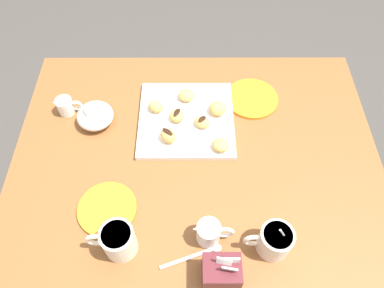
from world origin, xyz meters
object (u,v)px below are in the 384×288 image
Objects in this scene: sugar_caddy at (222,272)px; beignet_3 at (202,122)px; beignet_4 at (168,136)px; beignet_2 at (218,108)px; pastry_plate_square at (186,119)px; ice_cream_bowl at (95,115)px; beignet_5 at (221,145)px; saucer_orange_right at (252,98)px; beignet_6 at (177,116)px; coffee_mug_cream_right at (118,240)px; dining_table at (196,179)px; saucer_orange_left at (107,209)px; chocolate_sauce_pitcher at (65,105)px; cream_pitcher_white at (209,232)px; beignet_0 at (187,95)px; beignet_1 at (156,106)px; coffee_mug_cream_left at (274,240)px.

beignet_3 is (0.04, -0.45, -0.01)m from sugar_caddy.
beignet_2 is at bearing -145.08° from beignet_4.
ice_cream_bowl reaches higher than pastry_plate_square.
beignet_4 reaches higher than pastry_plate_square.
beignet_5 is (-0.02, -0.37, -0.01)m from sugar_caddy.
beignet_2 is at bearing 29.67° from saucer_orange_right.
beignet_5 is (-0.00, 0.14, -0.00)m from beignet_2.
ice_cream_bowl is at bearing -0.24° from beignet_6.
saucer_orange_right is at bearing -127.44° from coffee_mug_cream_right.
sugar_caddy is at bearing 99.61° from dining_table.
saucer_orange_left is at bearing 42.58° from saucer_orange_right.
beignet_3 is at bearing 171.06° from chocolate_sauce_pitcher.
beignet_2 is 0.07m from beignet_3.
sugar_caddy is 2.26× the size of beignet_6.
saucer_orange_left is at bearing -30.66° from sugar_caddy.
ice_cream_bowl is at bearing -47.90° from cream_pitcher_white.
beignet_3 is (-0.21, -0.38, -0.02)m from coffee_mug_cream_right.
coffee_mug_cream_right is 0.43m from beignet_6.
saucer_orange_right is at bearing -169.43° from ice_cream_bowl.
cream_pitcher_white is 2.14× the size of beignet_3.
cream_pitcher_white is 0.32m from beignet_4.
beignet_0 is 1.05× the size of beignet_5.
beignet_1 is at bearing -2.74° from beignet_2.
pastry_plate_square is 0.44m from coffee_mug_cream_right.
beignet_1 is at bearing -98.81° from coffee_mug_cream_right.
beignet_4 reaches higher than saucer_orange_left.
pastry_plate_square is 0.23m from saucer_orange_right.
coffee_mug_cream_left is at bearing 121.45° from beignet_6.
beignet_1 is 0.16m from beignet_3.
chocolate_sauce_pitcher is at bearing -22.96° from ice_cream_bowl.
beignet_4 is (0.05, 0.08, 0.03)m from pastry_plate_square.
beignet_5 is at bearing 117.51° from beignet_0.
beignet_6 is (-0.26, 0.00, -0.00)m from ice_cream_bowl.
beignet_4 is at bearing -108.92° from coffee_mug_cream_right.
beignet_2 is 1.16× the size of beignet_6.
beignet_6 is (-0.03, -0.08, -0.00)m from beignet_4.
sugar_caddy is 0.50m from beignet_2.
coffee_mug_cream_right reaches higher than beignet_0.
beignet_0 is (-0.28, -0.09, -0.00)m from ice_cream_bowl.
coffee_mug_cream_left is 0.77× the size of saucer_orange_right.
beignet_1 is 0.08m from beignet_6.
dining_table is 0.17m from beignet_5.
ice_cream_bowl is at bearing 157.04° from chocolate_sauce_pitcher.
dining_table is 0.24m from beignet_2.
beignet_3 is at bearing -57.85° from beignet_5.
saucer_orange_right is 3.67× the size of beignet_6.
sugar_caddy is 0.57m from beignet_0.
chocolate_sauce_pitcher is 1.89× the size of beignet_1.
ice_cream_bowl is 0.24m from beignet_4.
sugar_caddy is 0.49m from beignet_6.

